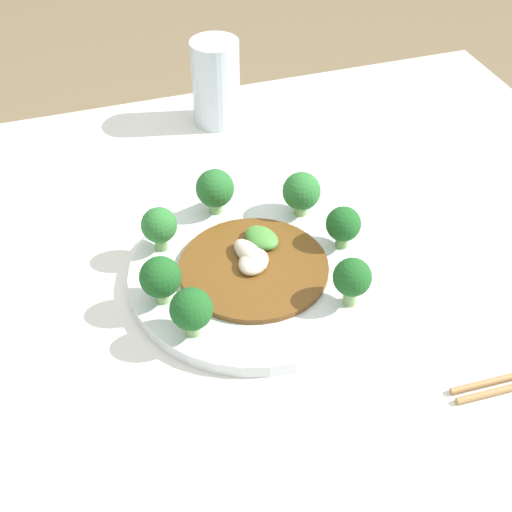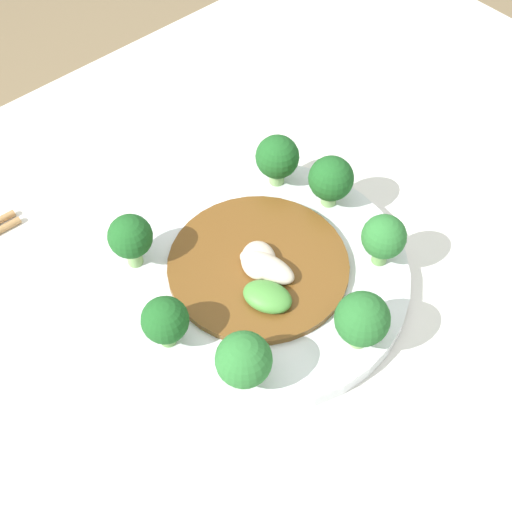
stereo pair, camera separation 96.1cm
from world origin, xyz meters
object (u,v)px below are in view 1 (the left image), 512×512
drinking_glass (216,83)px  broccoli_north (215,189)px  broccoli_southeast (352,278)px  broccoli_southwest (191,310)px  broccoli_east (343,225)px  broccoli_west (160,278)px  broccoli_northwest (159,226)px  stirfry_center (256,262)px  broccoli_northeast (301,192)px  plate (256,274)px

drinking_glass → broccoli_north: bearing=-106.0°
broccoli_north → broccoli_southeast: bearing=-64.8°
broccoli_southwest → broccoli_east: size_ratio=1.07×
broccoli_west → broccoli_north: bearing=53.8°
broccoli_northwest → stirfry_center: broccoli_northwest is taller
broccoli_northeast → drinking_glass: drinking_glass is taller
broccoli_southwest → broccoli_northeast: same height
plate → broccoli_north: bearing=97.0°
broccoli_east → broccoli_northwest: bearing=163.2°
drinking_glass → broccoli_west: bearing=-114.1°
broccoli_northwest → stirfry_center: bearing=-33.9°
broccoli_east → drinking_glass: bearing=99.3°
broccoli_southeast → broccoli_northeast: bearing=88.2°
plate → broccoli_west: bearing=-172.2°
broccoli_west → broccoli_northeast: broccoli_northeast is taller
broccoli_northwest → drinking_glass: 0.31m
stirfry_center → broccoli_east: bearing=1.7°
broccoli_northeast → stirfry_center: size_ratio=0.34×
broccoli_northwest → broccoli_east: broccoli_northwest is taller
plate → broccoli_east: 0.11m
broccoli_northwest → broccoli_northeast: bearing=3.6°
broccoli_northwest → drinking_glass: bearing=62.4°
plate → stirfry_center: (0.00, 0.00, 0.01)m
broccoli_west → broccoli_east: size_ratio=1.06×
plate → broccoli_east: bearing=4.1°
broccoli_southwest → drinking_glass: bearing=71.1°
broccoli_southwest → broccoli_east: broccoli_southwest is taller
broccoli_east → plate: bearing=-175.9°
broccoli_north → broccoli_east: (0.12, -0.11, -0.00)m
broccoli_east → broccoli_southeast: bearing=-107.9°
broccoli_southeast → drinking_glass: drinking_glass is taller
broccoli_west → broccoli_southwest: bearing=-70.9°
broccoli_east → broccoli_west: bearing=-174.0°
plate → stirfry_center: bearing=68.0°
broccoli_east → broccoli_southwest: bearing=-158.4°
broccoli_southeast → broccoli_northwest: bearing=139.0°
broccoli_east → drinking_glass: (-0.06, 0.34, 0.02)m
broccoli_north → stirfry_center: size_ratio=0.35×
broccoli_southeast → broccoli_east: bearing=72.1°
broccoli_southwest → drinking_glass: drinking_glass is taller
stirfry_center → drinking_glass: bearing=81.7°
plate → broccoli_southwest: 0.12m
broccoli_northwest → broccoli_west: (-0.02, -0.08, -0.00)m
plate → broccoli_north: 0.12m
broccoli_southeast → broccoli_north: bearing=115.2°
broccoli_north → drinking_glass: bearing=74.0°
broccoli_northwest → broccoli_northeast: 0.18m
broccoli_northwest → stirfry_center: 0.12m
broccoli_southeast → stirfry_center: bearing=131.9°
plate → broccoli_southeast: bearing=-45.9°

